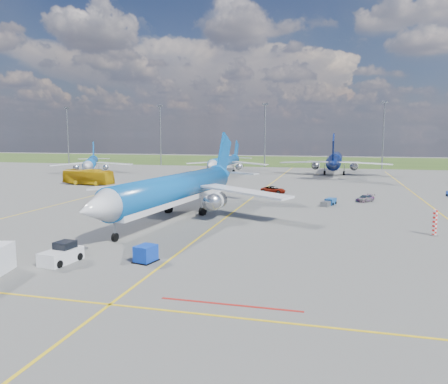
% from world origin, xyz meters
% --- Properties ---
extents(ground, '(400.00, 400.00, 0.00)m').
position_xyz_m(ground, '(0.00, 0.00, 0.00)').
color(ground, '#545451').
rests_on(ground, ground).
extents(grass_strip, '(400.00, 80.00, 0.01)m').
position_xyz_m(grass_strip, '(0.00, 150.00, 0.00)').
color(grass_strip, '#2D4719').
rests_on(grass_strip, ground).
extents(taxiway_lines, '(60.25, 160.00, 0.02)m').
position_xyz_m(taxiway_lines, '(0.17, 27.70, 0.01)').
color(taxiway_lines, yellow).
rests_on(taxiway_lines, ground).
extents(floodlight_masts, '(202.20, 0.50, 22.70)m').
position_xyz_m(floodlight_masts, '(10.00, 110.00, 12.56)').
color(floodlight_masts, slate).
rests_on(floodlight_masts, ground).
extents(warning_post, '(0.50, 0.50, 3.00)m').
position_xyz_m(warning_post, '(26.00, 8.00, 1.50)').
color(warning_post, red).
rests_on(warning_post, ground).
extents(bg_jet_nw, '(39.02, 42.48, 8.98)m').
position_xyz_m(bg_jet_nw, '(-55.92, 70.30, 0.00)').
color(bg_jet_nw, '#0B52A1').
rests_on(bg_jet_nw, ground).
extents(bg_jet_nnw, '(27.83, 36.32, 9.44)m').
position_xyz_m(bg_jet_nnw, '(-17.77, 82.07, 0.00)').
color(bg_jet_nnw, '#0B52A1').
rests_on(bg_jet_nnw, ground).
extents(bg_jet_n, '(34.56, 44.80, 11.53)m').
position_xyz_m(bg_jet_n, '(14.54, 87.36, 0.00)').
color(bg_jet_n, '#081545').
rests_on(bg_jet_n, ground).
extents(main_airliner, '(38.45, 47.86, 11.66)m').
position_xyz_m(main_airliner, '(-6.75, 10.99, 0.00)').
color(main_airliner, '#0B52A1').
rests_on(main_airliner, ground).
extents(pushback_tug, '(2.55, 5.57, 1.85)m').
position_xyz_m(pushback_tug, '(-9.20, -12.03, 0.75)').
color(pushback_tug, silver).
rests_on(pushback_tug, ground).
extents(uld_container, '(1.89, 2.18, 1.52)m').
position_xyz_m(uld_container, '(-1.88, -9.97, 0.76)').
color(uld_container, '#0C34B1').
rests_on(uld_container, ground).
extents(apron_bus, '(13.35, 5.35, 3.62)m').
position_xyz_m(apron_bus, '(-40.87, 44.09, 1.81)').
color(apron_bus, '#CD9D0C').
rests_on(apron_bus, ground).
extents(service_car_a, '(3.57, 4.31, 1.39)m').
position_xyz_m(service_car_a, '(-23.13, 30.78, 0.69)').
color(service_car_a, '#999999').
rests_on(service_car_a, ground).
extents(service_car_b, '(5.26, 3.18, 1.37)m').
position_xyz_m(service_car_b, '(2.89, 40.09, 0.68)').
color(service_car_b, '#999999').
rests_on(service_car_b, ground).
extents(service_car_c, '(3.79, 4.32, 1.20)m').
position_xyz_m(service_car_c, '(19.88, 32.87, 0.60)').
color(service_car_c, '#999999').
rests_on(service_car_c, ground).
extents(baggage_tug_w, '(2.55, 4.68, 1.02)m').
position_xyz_m(baggage_tug_w, '(13.85, 27.45, 0.48)').
color(baggage_tug_w, '#17498E').
rests_on(baggage_tug_w, ground).
extents(baggage_tug_c, '(1.62, 5.12, 1.14)m').
position_xyz_m(baggage_tug_c, '(-17.67, 40.47, 0.53)').
color(baggage_tug_c, '#185593').
rests_on(baggage_tug_c, ground).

